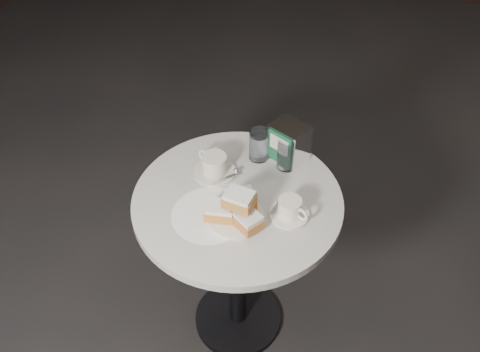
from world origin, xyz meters
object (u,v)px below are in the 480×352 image
at_px(cafe_table, 238,237).
at_px(water_glass_left, 259,145).
at_px(coffee_cup_right, 290,209).
at_px(coffee_cup_left, 214,166).
at_px(water_glass_right, 287,154).
at_px(napkin_dispenser, 288,143).
at_px(beignet_plate, 236,210).

relative_size(cafe_table, water_glass_left, 6.45).
bearing_deg(coffee_cup_right, water_glass_left, 150.76).
height_order(coffee_cup_left, water_glass_left, water_glass_left).
relative_size(coffee_cup_left, water_glass_right, 1.61).
bearing_deg(napkin_dispenser, coffee_cup_right, -50.23).
bearing_deg(water_glass_right, cafe_table, -112.05).
bearing_deg(napkin_dispenser, beignet_plate, -79.68).
height_order(cafe_table, napkin_dispenser, napkin_dispenser).
bearing_deg(water_glass_left, cafe_table, -84.98).
xyz_separation_m(water_glass_right, napkin_dispenser, (-0.01, 0.04, 0.02)).
relative_size(beignet_plate, napkin_dispenser, 1.39).
distance_m(cafe_table, napkin_dispenser, 0.38).
bearing_deg(water_glass_left, napkin_dispenser, 21.93).
bearing_deg(water_glass_left, coffee_cup_right, -46.85).
xyz_separation_m(cafe_table, water_glass_left, (-0.02, 0.22, 0.25)).
xyz_separation_m(beignet_plate, coffee_cup_left, (-0.16, 0.16, -0.01)).
height_order(cafe_table, beignet_plate, beignet_plate).
height_order(water_glass_left, water_glass_right, water_glass_right).
xyz_separation_m(cafe_table, napkin_dispenser, (0.08, 0.26, 0.27)).
bearing_deg(water_glass_left, water_glass_right, -0.45).
distance_m(coffee_cup_left, water_glass_right, 0.26).
xyz_separation_m(beignet_plate, water_glass_left, (-0.06, 0.30, 0.01)).
relative_size(coffee_cup_left, napkin_dispenser, 1.28).
bearing_deg(coffee_cup_left, water_glass_right, 54.58).
relative_size(cafe_table, napkin_dispenser, 5.07).
relative_size(water_glass_left, napkin_dispenser, 0.79).
relative_size(cafe_table, beignet_plate, 3.65).
bearing_deg(beignet_plate, coffee_cup_right, 30.96).
xyz_separation_m(beignet_plate, water_glass_right, (0.05, 0.30, 0.01)).
distance_m(water_glass_left, water_glass_right, 0.11).
bearing_deg(water_glass_right, coffee_cup_right, -66.18).
distance_m(beignet_plate, water_glass_left, 0.31).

